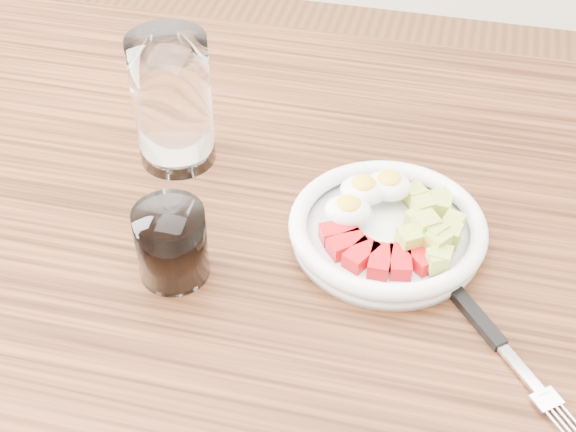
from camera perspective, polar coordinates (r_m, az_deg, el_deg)
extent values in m
cube|color=brown|center=(0.87, 0.49, -2.98)|extent=(1.50, 0.90, 0.04)
cylinder|color=white|center=(0.86, 7.02, -1.44)|extent=(0.20, 0.20, 0.01)
torus|color=white|center=(0.85, 7.11, -0.69)|extent=(0.21, 0.21, 0.02)
cube|color=red|center=(0.84, 3.63, -1.18)|extent=(0.04, 0.04, 0.02)
cube|color=red|center=(0.83, 4.20, -2.08)|extent=(0.04, 0.04, 0.02)
cube|color=red|center=(0.82, 5.23, -2.80)|extent=(0.04, 0.04, 0.02)
cube|color=red|center=(0.81, 6.56, -3.22)|extent=(0.02, 0.04, 0.02)
cube|color=red|center=(0.82, 7.98, -3.25)|extent=(0.03, 0.04, 0.02)
cube|color=red|center=(0.82, 9.25, -2.91)|extent=(0.04, 0.04, 0.02)
cube|color=red|center=(0.83, 10.17, -2.25)|extent=(0.04, 0.04, 0.02)
ellipsoid|color=white|center=(0.88, 5.35, 1.82)|extent=(0.05, 0.04, 0.03)
ellipsoid|color=yellow|center=(0.87, 5.40, 2.36)|extent=(0.03, 0.03, 0.01)
ellipsoid|color=white|center=(0.88, 7.17, 2.14)|extent=(0.05, 0.04, 0.03)
ellipsoid|color=yellow|center=(0.88, 7.23, 2.69)|extent=(0.03, 0.03, 0.01)
ellipsoid|color=white|center=(0.85, 4.30, 0.36)|extent=(0.05, 0.04, 0.03)
ellipsoid|color=yellow|center=(0.84, 4.33, 0.91)|extent=(0.03, 0.03, 0.01)
cube|color=#C3CE4F|center=(0.82, 8.64, -1.66)|extent=(0.03, 0.03, 0.02)
cube|color=#C3CE4F|center=(0.89, 9.00, 1.52)|extent=(0.03, 0.03, 0.02)
cube|color=#C3CE4F|center=(0.86, 9.58, 0.61)|extent=(0.03, 0.03, 0.02)
cube|color=#C3CE4F|center=(0.81, 10.78, -2.94)|extent=(0.02, 0.02, 0.02)
cube|color=#C3CE4F|center=(0.82, 10.60, -1.80)|extent=(0.03, 0.03, 0.02)
cube|color=#C3CE4F|center=(0.83, 11.43, -1.32)|extent=(0.02, 0.02, 0.02)
cube|color=#C3CE4F|center=(0.81, 10.59, -3.13)|extent=(0.03, 0.03, 0.02)
cube|color=#C3CE4F|center=(0.87, 10.78, 0.64)|extent=(0.02, 0.02, 0.02)
cube|color=#C3CE4F|center=(0.89, 9.52, 1.16)|extent=(0.02, 0.02, 0.02)
cube|color=#C3CE4F|center=(0.86, 9.26, -0.36)|extent=(0.03, 0.03, 0.02)
cube|color=#C3CE4F|center=(0.83, 9.80, -0.64)|extent=(0.03, 0.03, 0.02)
cube|color=#C3CE4F|center=(0.82, 10.33, -1.13)|extent=(0.03, 0.03, 0.02)
cube|color=#C3CE4F|center=(0.88, 10.83, 1.20)|extent=(0.02, 0.02, 0.02)
cube|color=#C3CE4F|center=(0.85, 11.69, -0.53)|extent=(0.02, 0.02, 0.02)
cube|color=black|center=(0.81, 12.76, -6.42)|extent=(0.08, 0.09, 0.01)
cube|color=silver|center=(0.77, 16.28, -10.49)|extent=(0.05, 0.05, 0.00)
cube|color=silver|center=(0.76, 17.91, -12.33)|extent=(0.03, 0.03, 0.00)
cylinder|color=silver|center=(0.74, 18.80, -14.14)|extent=(0.03, 0.03, 0.00)
cylinder|color=silver|center=(0.74, 19.12, -13.96)|extent=(0.03, 0.03, 0.00)
cylinder|color=silver|center=(0.75, 19.45, -13.78)|extent=(0.03, 0.03, 0.00)
cylinder|color=silver|center=(0.75, 19.77, -13.60)|extent=(0.03, 0.03, 0.00)
cylinder|color=white|center=(0.93, -8.22, 8.07)|extent=(0.09, 0.09, 0.16)
cylinder|color=white|center=(0.81, -8.28, -1.93)|extent=(0.07, 0.07, 0.08)
cylinder|color=black|center=(0.81, -8.27, -2.03)|extent=(0.06, 0.06, 0.07)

